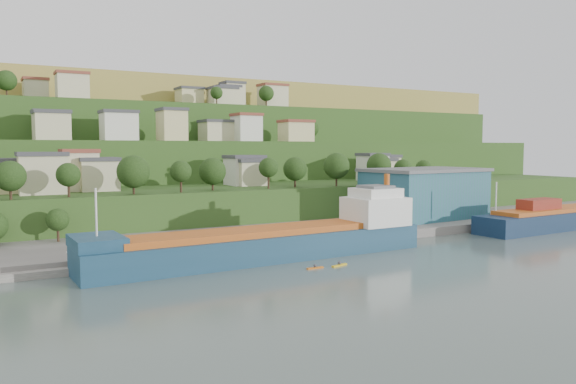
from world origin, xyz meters
TOP-DOWN VIEW (x-y plane):
  - ground at (0.00, 0.00)m, footprint 500.00×500.00m
  - quay at (20.00, 28.00)m, footprint 220.00×26.00m
  - hillside at (0.01, 168.70)m, footprint 360.00×210.86m
  - cargo_ship_near at (-2.81, 10.00)m, footprint 65.30×12.65m
  - cargo_ship_far at (81.08, 9.63)m, footprint 56.84×11.76m
  - warehouse at (51.55, 30.10)m, footprint 32.51×21.58m
  - dinghy at (-40.95, 17.52)m, footprint 4.22×2.64m
  - kayak_orange at (-0.80, -0.83)m, footprint 3.09×0.57m
  - kayak_yellow at (3.90, -1.09)m, footprint 3.44×1.47m

SIDE VIEW (x-z plane):
  - ground at x=0.00m, z-range 0.00..0.00m
  - quay at x=20.00m, z-range -2.00..2.00m
  - hillside at x=0.01m, z-range -47.92..48.08m
  - kayak_orange at x=-0.80m, z-range -0.16..0.61m
  - kayak_yellow at x=3.90m, z-range -0.17..0.68m
  - dinghy at x=-40.95m, z-range 1.20..1.99m
  - cargo_ship_far at x=81.08m, z-range -5.25..10.10m
  - cargo_ship_near at x=-2.81m, z-range -5.68..11.02m
  - warehouse at x=51.55m, z-range 2.03..14.83m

